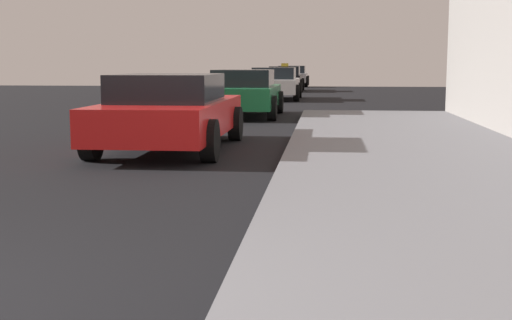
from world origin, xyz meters
The scene contains 5 objects.
car_red centered at (0.02, 8.05, 0.65)m, with size 2.02×4.57×1.27m.
car_green centered at (0.40, 15.42, 0.64)m, with size 1.94×4.11×1.27m.
car_white centered at (0.58, 24.28, 0.65)m, with size 2.05×4.14×1.27m.
car_black centered at (0.49, 32.77, 0.64)m, with size 1.92×4.00×1.43m.
car_silver centered at (0.50, 40.30, 0.65)m, with size 2.03×4.46×1.27m.
Camera 1 is at (2.60, -3.38, 1.45)m, focal length 48.84 mm.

